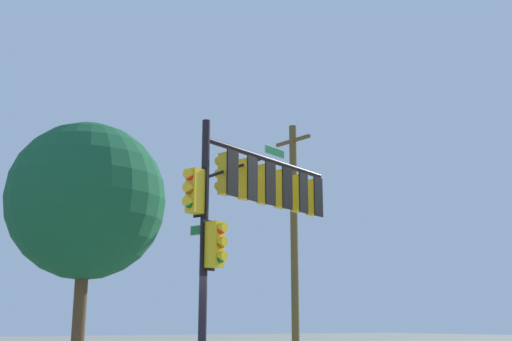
# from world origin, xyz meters

# --- Properties ---
(signal_pole_assembly) EXTENTS (5.64, 2.76, 6.45)m
(signal_pole_assembly) POSITION_xyz_m (1.70, 0.63, 4.66)
(signal_pole_assembly) COLOR black
(signal_pole_assembly) RESTS_ON ground_plane
(utility_pole) EXTENTS (0.45, 1.79, 8.95)m
(utility_pole) POSITION_xyz_m (6.59, 5.78, 4.61)
(utility_pole) COLOR brown
(utility_pole) RESTS_ON ground_plane
(tree_near) EXTENTS (4.78, 4.78, 7.42)m
(tree_near) POSITION_xyz_m (-1.57, 4.95, 5.02)
(tree_near) COLOR #513922
(tree_near) RESTS_ON ground_plane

